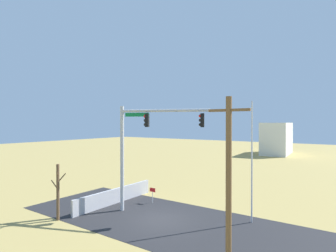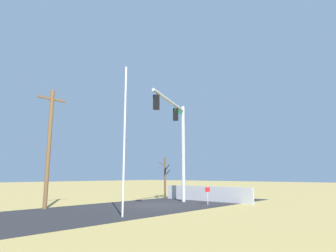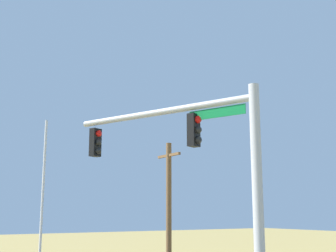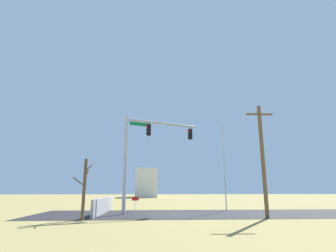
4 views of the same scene
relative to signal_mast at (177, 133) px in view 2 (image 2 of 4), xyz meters
The scene contains 9 objects.
ground_plane 5.65m from the signal_mast, 166.22° to the left, with size 160.00×160.00×0.00m, color #9E894C.
road_surface 7.94m from the signal_mast, behind, with size 28.00×8.00×0.01m, color #232326.
sidewalk_corner 5.87m from the signal_mast, 13.54° to the left, with size 6.00×6.00×0.01m, color #B7B5AD.
retaining_fence 5.68m from the signal_mast, ahead, with size 0.20×8.21×1.19m, color #A8A8AD.
signal_mast is the anchor object (origin of this frame).
flagpole 7.73m from the signal_mast, 161.50° to the right, with size 0.10×0.10×7.91m, color silver.
utility_pole 9.17m from the signal_mast, 154.47° to the left, with size 1.90×0.26×7.63m.
bare_tree 6.64m from the signal_mast, 51.63° to the left, with size 1.27×1.02×3.73m.
open_sign 4.96m from the signal_mast, 70.76° to the right, with size 0.56×0.04×1.22m.
Camera 2 is at (-15.07, -14.64, 2.07)m, focal length 31.05 mm.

